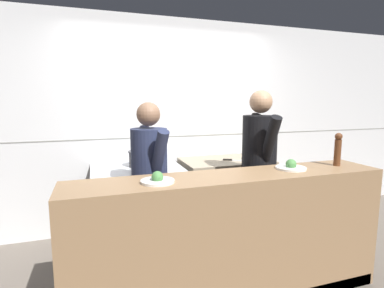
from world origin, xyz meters
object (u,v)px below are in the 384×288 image
plated_dish_appetiser (291,167)px  chef_head_cook (150,181)px  oven_range (138,205)px  pepper_mill (338,149)px  plated_dish_main (157,180)px  chef_sous (259,166)px  stock_pot (142,158)px  chefs_knife (236,160)px

plated_dish_appetiser → chef_head_cook: bearing=153.6°
oven_range → pepper_mill: pepper_mill is taller
plated_dish_main → chef_sous: 1.32m
plated_dish_main → pepper_mill: 1.62m
chef_head_cook → oven_range: bearing=78.8°
plated_dish_main → chef_head_cook: (0.05, 0.60, -0.17)m
stock_pot → chefs_knife: size_ratio=0.80×
stock_pot → plated_dish_main: 1.32m
plated_dish_appetiser → pepper_mill: (0.47, -0.01, 0.13)m
oven_range → chef_head_cook: 0.81m
chefs_knife → chef_sous: 0.58m
chefs_knife → chef_sous: bearing=-93.8°
stock_pot → oven_range: bearing=-146.1°
stock_pot → plated_dish_appetiser: 1.65m
chef_sous → plated_dish_appetiser: bearing=-87.4°
oven_range → chefs_knife: bearing=-4.4°
oven_range → stock_pot: 0.53m
plated_dish_appetiser → plated_dish_main: bearing=-177.1°
pepper_mill → chef_head_cook: 1.69m
stock_pot → pepper_mill: 2.00m
pepper_mill → chef_head_cook: bearing=160.4°
oven_range → chef_sous: size_ratio=0.58×
plated_dish_main → plated_dish_appetiser: 1.15m
oven_range → plated_dish_main: (-0.03, -1.27, 0.62)m
plated_dish_main → oven_range: bearing=88.7°
oven_range → chef_sous: (1.14, -0.67, 0.51)m
plated_dish_appetiser → chef_sous: 0.56m
chefs_knife → chef_head_cook: chef_head_cook is taller
stock_pot → plated_dish_main: size_ratio=1.24×
pepper_mill → chef_sous: bearing=128.6°
plated_dish_appetiser → chef_head_cook: size_ratio=0.16×
oven_range → plated_dish_main: bearing=-91.3°
plated_dish_main → chef_head_cook: 0.63m
plated_dish_appetiser → chef_sous: bearing=87.7°
chef_sous → oven_range: bearing=154.5°
chefs_knife → chef_sous: size_ratio=0.22×
chefs_knife → plated_dish_main: plated_dish_main is taller
oven_range → pepper_mill: size_ratio=3.39×
chef_head_cook → chef_sous: 1.12m
oven_range → stock_pot: (0.06, 0.04, 0.53)m
chef_head_cook → plated_dish_main: bearing=-108.2°
stock_pot → plated_dish_main: (-0.09, -1.31, 0.09)m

